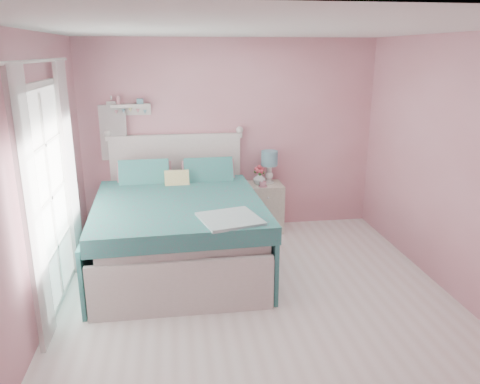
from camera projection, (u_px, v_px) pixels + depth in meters
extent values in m
plane|color=silver|center=(259.00, 305.00, 4.66)|extent=(4.50, 4.50, 0.00)
plane|color=#C87F89|center=(230.00, 136.00, 6.41)|extent=(4.00, 0.00, 4.00)
plane|color=#C87F89|center=(351.00, 305.00, 2.15)|extent=(4.00, 0.00, 4.00)
plane|color=#C87F89|center=(32.00, 187.00, 4.01)|extent=(0.00, 4.50, 4.50)
plane|color=#C87F89|center=(462.00, 171.00, 4.56)|extent=(0.00, 4.50, 4.50)
plane|color=white|center=(263.00, 29.00, 3.91)|extent=(4.50, 4.50, 0.00)
cube|color=silver|center=(180.00, 245.00, 5.48)|extent=(1.79, 2.32, 0.49)
cube|color=silver|center=(179.00, 218.00, 5.38)|extent=(1.73, 2.26, 0.16)
cube|color=silver|center=(177.00, 185.00, 6.44)|extent=(1.75, 0.07, 1.30)
cube|color=silver|center=(175.00, 137.00, 6.25)|extent=(1.81, 0.09, 0.06)
cube|color=silver|center=(182.00, 288.00, 4.40)|extent=(1.75, 0.06, 0.56)
cube|color=teal|center=(178.00, 209.00, 5.19)|extent=(1.90, 2.07, 0.18)
cube|color=#CF8592|center=(145.00, 178.00, 6.02)|extent=(0.69, 0.30, 0.43)
cube|color=#CF8592|center=(208.00, 176.00, 6.13)|extent=(0.69, 0.30, 0.43)
cube|color=#CCBC59|center=(177.00, 183.00, 5.81)|extent=(0.31, 0.23, 0.31)
cube|color=beige|center=(265.00, 207.00, 6.52)|extent=(0.47, 0.44, 0.68)
cube|color=silver|center=(268.00, 197.00, 6.26)|extent=(0.41, 0.02, 0.16)
sphere|color=white|center=(268.00, 198.00, 6.24)|extent=(0.03, 0.03, 0.03)
cylinder|color=white|center=(269.00, 182.00, 6.47)|extent=(0.14, 0.14, 0.02)
cylinder|color=white|center=(269.00, 173.00, 6.44)|extent=(0.07, 0.07, 0.24)
cylinder|color=#6AA2B1|center=(269.00, 158.00, 6.38)|extent=(0.22, 0.22, 0.20)
imported|color=white|center=(259.00, 178.00, 6.36)|extent=(0.21, 0.21, 0.17)
imported|color=pink|center=(263.00, 184.00, 6.28)|extent=(0.11, 0.11, 0.07)
sphere|color=#D8495A|center=(259.00, 167.00, 6.32)|extent=(0.06, 0.06, 0.06)
sphere|color=#D8495A|center=(262.00, 169.00, 6.35)|extent=(0.06, 0.06, 0.06)
sphere|color=#D8495A|center=(256.00, 169.00, 6.33)|extent=(0.06, 0.06, 0.06)
sphere|color=#D8495A|center=(261.00, 172.00, 6.31)|extent=(0.06, 0.06, 0.06)
sphere|color=#D8495A|center=(258.00, 171.00, 6.31)|extent=(0.06, 0.06, 0.06)
cube|color=silver|center=(131.00, 106.00, 6.03)|extent=(0.50, 0.14, 0.04)
cube|color=silver|center=(131.00, 110.00, 6.11)|extent=(0.50, 0.03, 0.12)
cylinder|color=#D18C99|center=(118.00, 100.00, 5.99)|extent=(0.06, 0.06, 0.10)
cube|color=#6AA2B1|center=(140.00, 101.00, 6.03)|extent=(0.08, 0.06, 0.07)
cube|color=white|center=(113.00, 133.00, 6.11)|extent=(0.34, 0.03, 0.72)
cube|color=silver|center=(36.00, 85.00, 4.15)|extent=(0.04, 1.32, 0.06)
cube|color=silver|center=(62.00, 296.00, 4.76)|extent=(0.04, 1.32, 0.06)
cube|color=silver|center=(32.00, 224.00, 3.87)|extent=(0.04, 0.06, 2.10)
cube|color=silver|center=(64.00, 183.00, 5.06)|extent=(0.04, 0.06, 2.10)
cube|color=white|center=(50.00, 198.00, 4.45)|extent=(0.02, 1.20, 2.04)
cube|color=white|center=(32.00, 213.00, 3.73)|extent=(0.04, 0.40, 2.32)
cube|color=white|center=(70.00, 169.00, 5.14)|extent=(0.04, 0.40, 2.32)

